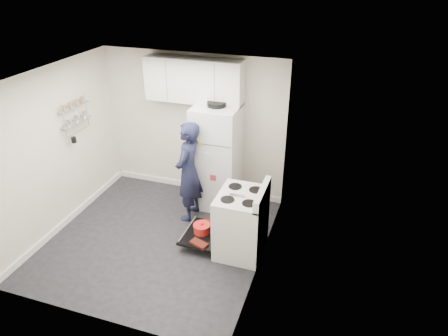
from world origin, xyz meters
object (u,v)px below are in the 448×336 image
(open_oven_door, at_px, (202,232))
(person, at_px, (189,172))
(refrigerator, at_px, (217,157))
(electric_range, at_px, (240,224))

(open_oven_door, height_order, person, person)
(open_oven_door, relative_size, refrigerator, 0.39)
(refrigerator, distance_m, person, 0.60)
(refrigerator, bearing_deg, electric_range, -56.65)
(electric_range, xyz_separation_m, person, (-1.02, 0.58, 0.36))
(electric_range, height_order, open_oven_door, electric_range)
(electric_range, distance_m, person, 1.23)
(open_oven_door, distance_m, refrigerator, 1.31)
(electric_range, xyz_separation_m, refrigerator, (-0.72, 1.10, 0.43))
(open_oven_door, distance_m, person, 0.97)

